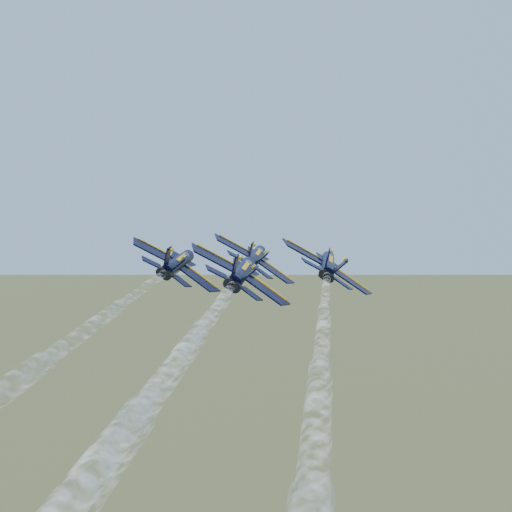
% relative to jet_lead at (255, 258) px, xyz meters
% --- Properties ---
extents(jet_lead, '(12.60, 18.76, 7.53)m').
position_rel_jet_lead_xyz_m(jet_lead, '(0.00, 0.00, 0.00)').
color(jet_lead, black).
extents(jet_left, '(12.60, 18.76, 7.53)m').
position_rel_jet_lead_xyz_m(jet_left, '(-8.85, -11.48, 0.00)').
color(jet_left, black).
extents(jet_right, '(12.60, 18.76, 7.53)m').
position_rel_jet_lead_xyz_m(jet_right, '(12.43, -9.51, 0.00)').
color(jet_right, black).
extents(jet_slot, '(12.60, 18.76, 7.53)m').
position_rel_jet_lead_xyz_m(jet_slot, '(2.94, -21.35, 0.00)').
color(jet_slot, black).
extents(smoke_trail_lead, '(12.17, 80.35, 3.18)m').
position_rel_jet_lead_xyz_m(smoke_trail_lead, '(7.47, -60.12, 0.03)').
color(smoke_trail_lead, white).
extents(smoke_trail_right, '(12.17, 80.35, 3.18)m').
position_rel_jet_lead_xyz_m(smoke_trail_right, '(19.90, -69.63, 0.03)').
color(smoke_trail_right, white).
extents(smoke_trail_slot, '(12.17, 80.35, 3.18)m').
position_rel_jet_lead_xyz_m(smoke_trail_slot, '(10.41, -81.47, 0.03)').
color(smoke_trail_slot, white).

